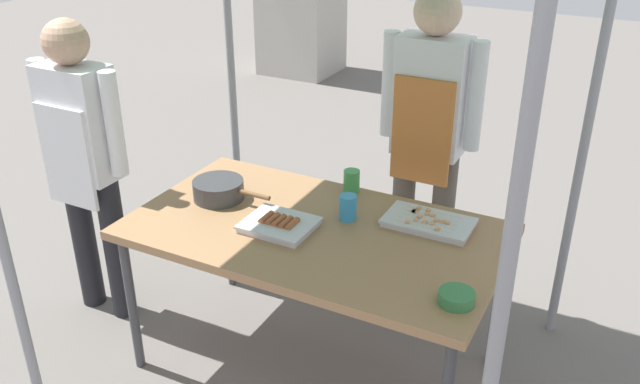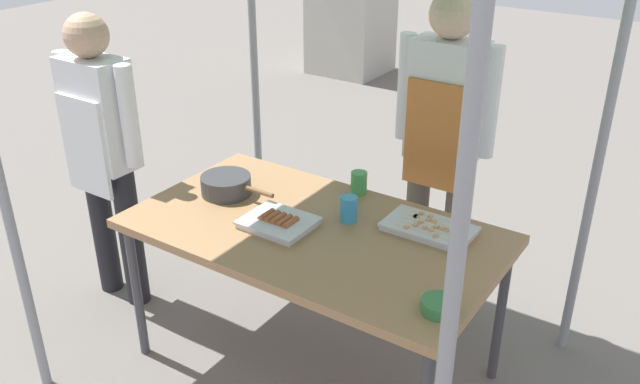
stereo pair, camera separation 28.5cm
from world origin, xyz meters
name	(u,v)px [view 1 (the left image)]	position (x,y,z in m)	size (l,w,h in m)	color
ground_plane	(315,364)	(0.00, 0.00, 0.00)	(18.00, 18.00, 0.00)	#66605B
stall_table	(315,238)	(0.00, 0.00, 0.70)	(1.60, 0.90, 0.75)	#9E724C
tray_grilled_sausages	(279,224)	(-0.13, -0.07, 0.77)	(0.30, 0.25, 0.05)	silver
tray_meat_skewers	(429,222)	(0.43, 0.24, 0.77)	(0.38, 0.22, 0.04)	silver
cooking_wok	(219,189)	(-0.53, 0.04, 0.80)	(0.40, 0.24, 0.09)	#38383A
condiment_bowl	(456,298)	(0.70, -0.25, 0.77)	(0.13, 0.13, 0.05)	#33723F
drink_cup_near_edge	(348,207)	(0.09, 0.14, 0.81)	(0.08, 0.08, 0.11)	#338CBF
drink_cup_by_wok	(352,181)	(-0.01, 0.40, 0.80)	(0.08, 0.08, 0.11)	#3F994C
vendor_woman	(429,125)	(0.21, 0.82, 0.99)	(0.52, 0.23, 1.66)	#595147
customer_nearby	(83,151)	(-1.20, -0.11, 0.91)	(0.52, 0.23, 1.55)	black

